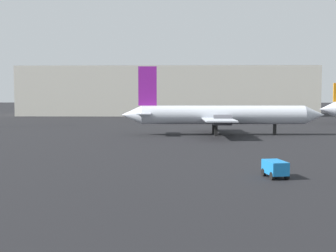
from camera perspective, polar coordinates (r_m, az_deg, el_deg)
The scene contains 3 objects.
airplane_distant at distance 71.41m, azimuth 6.52°, elevation 1.38°, with size 31.35×19.83×10.52m.
baggage_cart at distance 36.23m, azimuth 13.09°, elevation -5.06°, with size 1.79×2.61×1.30m.
terminal_building at distance 136.61m, azimuth -0.07°, elevation 4.32°, with size 84.08×20.54×13.98m, color beige.
Camera 1 is at (2.99, -11.65, 6.46)m, focal length 49.37 mm.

